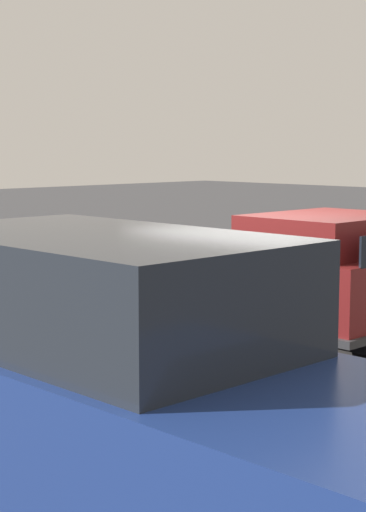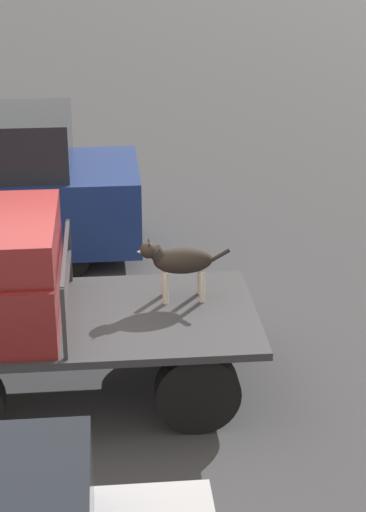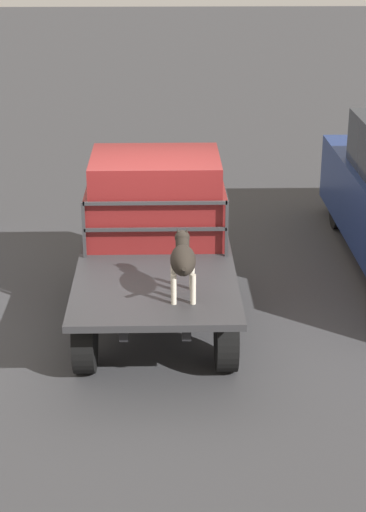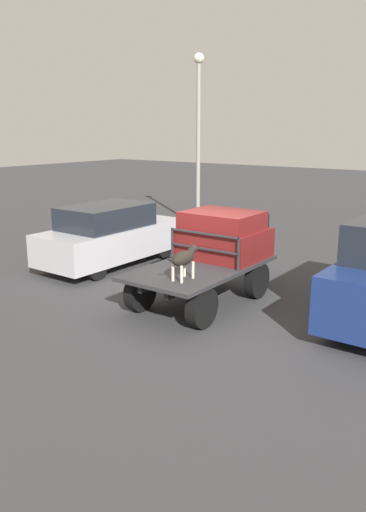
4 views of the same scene
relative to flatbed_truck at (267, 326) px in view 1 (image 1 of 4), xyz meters
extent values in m
plane|color=#38383A|center=(0.00, 0.00, -0.62)|extent=(80.00, 80.00, 0.00)
cylinder|color=black|center=(1.13, -0.80, -0.21)|extent=(0.83, 0.24, 0.83)
cylinder|color=black|center=(-1.13, 0.80, -0.21)|extent=(0.83, 0.24, 0.83)
cylinder|color=black|center=(-1.13, -0.80, -0.21)|extent=(0.83, 0.24, 0.83)
cube|color=black|center=(0.00, 0.34, 0.10)|extent=(3.34, 0.10, 0.18)
cube|color=black|center=(0.00, -0.34, 0.10)|extent=(3.34, 0.10, 0.18)
cube|color=#2D2D30|center=(0.00, 0.00, 0.23)|extent=(3.63, 1.92, 0.08)
cube|color=maroon|center=(0.97, 0.00, 0.60)|extent=(1.58, 1.80, 0.68)
cube|color=maroon|center=(0.86, 0.00, 1.15)|extent=(1.35, 1.66, 0.41)
cube|color=#2D2D30|center=(0.11, 0.88, 0.63)|extent=(0.04, 0.04, 0.72)
cube|color=#2D2D30|center=(0.11, -0.88, 0.63)|extent=(0.04, 0.04, 0.72)
cube|color=#2D2D30|center=(0.11, 0.00, 0.97)|extent=(0.04, 1.76, 0.04)
cube|color=#2D2D30|center=(0.11, 0.00, 0.63)|extent=(0.04, 1.76, 0.04)
cylinder|color=beige|center=(-0.90, -0.21, 0.44)|extent=(0.06, 0.06, 0.35)
cylinder|color=beige|center=(-0.90, -0.42, 0.44)|extent=(0.06, 0.06, 0.35)
cylinder|color=beige|center=(-1.28, -0.21, 0.44)|extent=(0.06, 0.06, 0.35)
cylinder|color=beige|center=(-1.28, -0.42, 0.44)|extent=(0.06, 0.06, 0.35)
ellipsoid|color=black|center=(-1.09, -0.31, 0.70)|extent=(0.62, 0.28, 0.28)
sphere|color=beige|center=(-0.92, -0.31, 0.65)|extent=(0.13, 0.13, 0.13)
cylinder|color=black|center=(-0.82, -0.31, 0.78)|extent=(0.20, 0.16, 0.19)
sphere|color=black|center=(-0.73, -0.31, 0.83)|extent=(0.17, 0.17, 0.17)
cone|color=beige|center=(-0.65, -0.31, 0.82)|extent=(0.09, 0.09, 0.09)
cone|color=black|center=(-0.73, -0.26, 0.90)|extent=(0.06, 0.08, 0.10)
cone|color=black|center=(-0.73, -0.36, 0.90)|extent=(0.06, 0.08, 0.10)
cylinder|color=black|center=(-1.46, -0.31, 0.73)|extent=(0.26, 0.04, 0.18)
cylinder|color=black|center=(0.24, -3.00, -0.32)|extent=(0.60, 0.20, 0.60)
cube|color=navy|center=(1.89, -3.83, 0.17)|extent=(5.34, 1.95, 1.08)
cube|color=#1E232B|center=(1.62, -3.83, 1.10)|extent=(2.93, 1.75, 0.78)
camera|label=1|loc=(6.33, -7.55, 2.10)|focal=60.00mm
camera|label=2|loc=(-0.31, 7.86, 4.21)|focal=60.00mm
camera|label=3|loc=(-9.78, -0.10, 4.24)|focal=60.00mm
camera|label=4|loc=(-8.77, -5.96, 3.18)|focal=35.00mm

